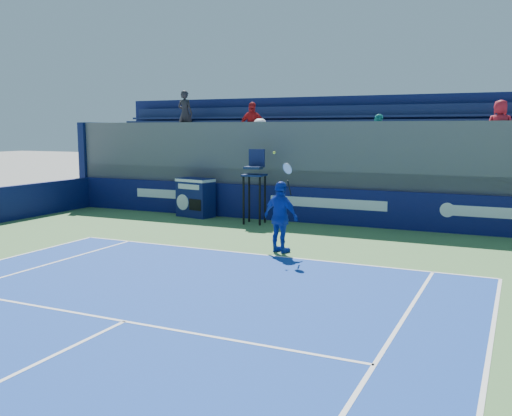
% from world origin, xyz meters
% --- Properties ---
extents(back_hoarding, '(20.40, 0.21, 1.20)m').
position_xyz_m(back_hoarding, '(0.00, 17.10, 0.60)').
color(back_hoarding, '#0D114C').
rests_on(back_hoarding, ground).
extents(match_clock, '(1.44, 0.97, 1.40)m').
position_xyz_m(match_clock, '(-4.77, 16.62, 0.74)').
color(match_clock, '#0F174D').
rests_on(match_clock, ground).
extents(umpire_chair, '(0.78, 0.78, 2.48)m').
position_xyz_m(umpire_chair, '(-2.22, 16.17, 1.53)').
color(umpire_chair, black).
rests_on(umpire_chair, ground).
extents(tennis_player, '(1.16, 0.77, 2.57)m').
position_xyz_m(tennis_player, '(0.29, 12.37, 0.93)').
color(tennis_player, '#1433A9').
rests_on(tennis_player, apron).
extents(stadium_seating, '(21.00, 4.05, 4.69)m').
position_xyz_m(stadium_seating, '(-0.02, 19.15, 1.84)').
color(stadium_seating, '#56565B').
rests_on(stadium_seating, ground).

